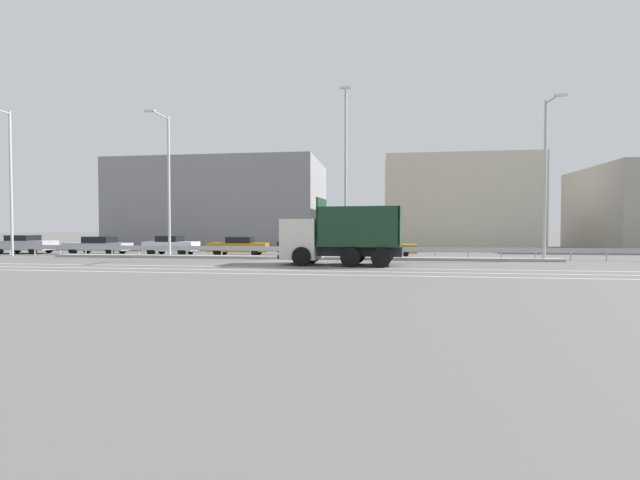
{
  "coord_description": "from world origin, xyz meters",
  "views": [
    {
      "loc": [
        5.73,
        -25.56,
        2.05
      ],
      "look_at": [
        2.21,
        0.16,
        1.32
      ],
      "focal_mm": 24.0,
      "sensor_mm": 36.0,
      "label": 1
    }
  ],
  "objects_px": {
    "parked_car_4": "(305,245)",
    "parked_car_5": "(384,247)",
    "street_lamp_3": "(546,173)",
    "parked_car_3": "(239,246)",
    "dump_truck": "(327,241)",
    "parked_car_0": "(24,244)",
    "street_lamp_0": "(9,177)",
    "parked_car_2": "(171,245)",
    "street_lamp_2": "(346,169)",
    "street_lamp_1": "(168,179)",
    "parked_car_1": "(99,245)",
    "median_road_sign": "(296,240)"
  },
  "relations": [
    {
      "from": "parked_car_4",
      "to": "parked_car_5",
      "type": "bearing_deg",
      "value": 84.62
    },
    {
      "from": "street_lamp_3",
      "to": "parked_car_3",
      "type": "distance_m",
      "value": 21.21
    },
    {
      "from": "dump_truck",
      "to": "street_lamp_3",
      "type": "bearing_deg",
      "value": -67.5
    },
    {
      "from": "parked_car_0",
      "to": "parked_car_4",
      "type": "bearing_deg",
      "value": 86.96
    },
    {
      "from": "street_lamp_0",
      "to": "parked_car_2",
      "type": "height_order",
      "value": "street_lamp_0"
    },
    {
      "from": "street_lamp_2",
      "to": "parked_car_5",
      "type": "relative_size",
      "value": 2.31
    },
    {
      "from": "street_lamp_1",
      "to": "street_lamp_2",
      "type": "relative_size",
      "value": 0.9
    },
    {
      "from": "parked_car_3",
      "to": "parked_car_5",
      "type": "relative_size",
      "value": 0.96
    },
    {
      "from": "street_lamp_2",
      "to": "parked_car_1",
      "type": "height_order",
      "value": "street_lamp_2"
    },
    {
      "from": "street_lamp_1",
      "to": "parked_car_4",
      "type": "distance_m",
      "value": 10.67
    },
    {
      "from": "street_lamp_2",
      "to": "parked_car_2",
      "type": "bearing_deg",
      "value": 167.39
    },
    {
      "from": "street_lamp_2",
      "to": "street_lamp_3",
      "type": "relative_size",
      "value": 1.09
    },
    {
      "from": "parked_car_1",
      "to": "parked_car_4",
      "type": "distance_m",
      "value": 16.39
    },
    {
      "from": "parked_car_1",
      "to": "parked_car_4",
      "type": "height_order",
      "value": "parked_car_4"
    },
    {
      "from": "street_lamp_3",
      "to": "street_lamp_2",
      "type": "bearing_deg",
      "value": 179.96
    },
    {
      "from": "parked_car_5",
      "to": "street_lamp_2",
      "type": "bearing_deg",
      "value": 140.61
    },
    {
      "from": "median_road_sign",
      "to": "parked_car_4",
      "type": "bearing_deg",
      "value": 89.98
    },
    {
      "from": "street_lamp_0",
      "to": "parked_car_4",
      "type": "height_order",
      "value": "street_lamp_0"
    },
    {
      "from": "dump_truck",
      "to": "parked_car_3",
      "type": "relative_size",
      "value": 1.51
    },
    {
      "from": "median_road_sign",
      "to": "street_lamp_0",
      "type": "xyz_separation_m",
      "value": [
        -21.28,
        0.03,
        4.48
      ]
    },
    {
      "from": "parked_car_4",
      "to": "parked_car_1",
      "type": "bearing_deg",
      "value": -90.01
    },
    {
      "from": "street_lamp_2",
      "to": "street_lamp_3",
      "type": "bearing_deg",
      "value": -0.04
    },
    {
      "from": "parked_car_3",
      "to": "parked_car_4",
      "type": "height_order",
      "value": "parked_car_4"
    },
    {
      "from": "parked_car_2",
      "to": "parked_car_3",
      "type": "distance_m",
      "value": 5.42
    },
    {
      "from": "street_lamp_2",
      "to": "parked_car_3",
      "type": "bearing_deg",
      "value": 160.44
    },
    {
      "from": "street_lamp_1",
      "to": "parked_car_3",
      "type": "xyz_separation_m",
      "value": [
        4.07,
        2.95,
        -4.68
      ]
    },
    {
      "from": "street_lamp_0",
      "to": "street_lamp_1",
      "type": "xyz_separation_m",
      "value": [
        12.28,
        -0.06,
        -0.36
      ]
    },
    {
      "from": "street_lamp_2",
      "to": "dump_truck",
      "type": "bearing_deg",
      "value": -99.76
    },
    {
      "from": "dump_truck",
      "to": "parked_car_3",
      "type": "height_order",
      "value": "dump_truck"
    },
    {
      "from": "parked_car_2",
      "to": "parked_car_4",
      "type": "distance_m",
      "value": 10.36
    },
    {
      "from": "parked_car_5",
      "to": "parked_car_4",
      "type": "bearing_deg",
      "value": 87.82
    },
    {
      "from": "street_lamp_1",
      "to": "parked_car_0",
      "type": "xyz_separation_m",
      "value": [
        -13.84,
        3.0,
        -4.64
      ]
    },
    {
      "from": "street_lamp_1",
      "to": "parked_car_0",
      "type": "bearing_deg",
      "value": 167.76
    },
    {
      "from": "street_lamp_0",
      "to": "street_lamp_3",
      "type": "height_order",
      "value": "street_lamp_0"
    },
    {
      "from": "street_lamp_2",
      "to": "parked_car_0",
      "type": "relative_size",
      "value": 2.36
    },
    {
      "from": "street_lamp_0",
      "to": "dump_truck",
      "type": "bearing_deg",
      "value": -9.95
    },
    {
      "from": "parked_car_2",
      "to": "parked_car_0",
      "type": "bearing_deg",
      "value": -91.95
    },
    {
      "from": "dump_truck",
      "to": "parked_car_4",
      "type": "distance_m",
      "value": 7.9
    },
    {
      "from": "median_road_sign",
      "to": "street_lamp_2",
      "type": "relative_size",
      "value": 0.22
    },
    {
      "from": "parked_car_3",
      "to": "median_road_sign",
      "type": "bearing_deg",
      "value": -125.49
    },
    {
      "from": "dump_truck",
      "to": "parked_car_3",
      "type": "distance_m",
      "value": 10.32
    },
    {
      "from": "median_road_sign",
      "to": "street_lamp_3",
      "type": "xyz_separation_m",
      "value": [
        15.54,
        -0.01,
        4.11
      ]
    },
    {
      "from": "street_lamp_0",
      "to": "parked_car_5",
      "type": "bearing_deg",
      "value": 5.97
    },
    {
      "from": "street_lamp_0",
      "to": "street_lamp_1",
      "type": "height_order",
      "value": "street_lamp_0"
    },
    {
      "from": "street_lamp_3",
      "to": "parked_car_1",
      "type": "distance_m",
      "value": 32.41
    },
    {
      "from": "street_lamp_3",
      "to": "parked_car_2",
      "type": "distance_m",
      "value": 26.49
    },
    {
      "from": "street_lamp_0",
      "to": "street_lamp_2",
      "type": "distance_m",
      "value": 24.56
    },
    {
      "from": "median_road_sign",
      "to": "parked_car_0",
      "type": "distance_m",
      "value": 23.05
    },
    {
      "from": "dump_truck",
      "to": "street_lamp_0",
      "type": "height_order",
      "value": "street_lamp_0"
    },
    {
      "from": "parked_car_0",
      "to": "parked_car_3",
      "type": "xyz_separation_m",
      "value": [
        17.92,
        -0.05,
        -0.04
      ]
    }
  ]
}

